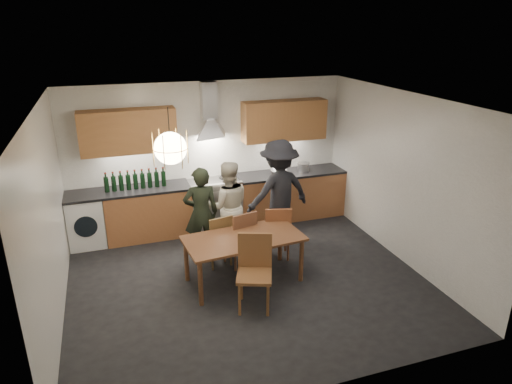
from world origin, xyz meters
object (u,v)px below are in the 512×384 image
object	(u,v)px
wine_bottles	(135,179)
stock_pot	(303,167)
person_mid	(228,206)
chair_back_left	(219,237)
dining_table	(244,242)
person_right	(279,192)
mixing_bowl	(279,171)
chair_front	(255,266)
person_left	(201,213)

from	to	relation	value
wine_bottles	stock_pot	bearing A→B (deg)	-0.28
person_mid	chair_back_left	bearing A→B (deg)	68.95
chair_back_left	dining_table	bearing A→B (deg)	102.31
person_right	mixing_bowl	world-z (taller)	person_right
person_mid	wine_bottles	xyz separation A→B (m)	(-1.36, 0.89, 0.32)
person_right	mixing_bowl	distance (m)	0.93
chair_back_left	mixing_bowl	size ratio (longest dim) A/B	2.75
person_right	stock_pot	world-z (taller)	person_right
chair_front	person_mid	bearing A→B (deg)	107.54
dining_table	person_mid	bearing A→B (deg)	81.34
person_left	person_right	xyz separation A→B (m)	(1.36, 0.18, 0.13)
mixing_bowl	stock_pot	size ratio (longest dim) A/B	1.44
person_left	mixing_bowl	bearing A→B (deg)	-144.38
person_left	mixing_bowl	distance (m)	2.00
dining_table	chair_front	distance (m)	0.60
person_mid	person_left	bearing A→B (deg)	25.95
dining_table	stock_pot	xyz separation A→B (m)	(1.78, 1.94, 0.36)
chair_front	person_mid	xyz separation A→B (m)	(0.10, 1.66, 0.18)
dining_table	chair_back_left	world-z (taller)	chair_back_left
person_right	wine_bottles	bearing A→B (deg)	-31.46
person_mid	wine_bottles	distance (m)	1.65
person_right	wine_bottles	world-z (taller)	person_right
person_mid	person_right	world-z (taller)	person_right
person_mid	stock_pot	xyz separation A→B (m)	(1.72, 0.87, 0.22)
chair_front	stock_pot	bearing A→B (deg)	75.26
chair_front	dining_table	bearing A→B (deg)	107.62
chair_back_left	person_mid	xyz separation A→B (m)	(0.29, 0.53, 0.27)
wine_bottles	chair_back_left	bearing A→B (deg)	-52.94
stock_pot	wine_bottles	distance (m)	3.07
mixing_bowl	chair_back_left	bearing A→B (deg)	-136.90
person_right	chair_front	bearing A→B (deg)	49.33
chair_front	mixing_bowl	xyz separation A→B (m)	(1.32, 2.55, 0.37)
chair_front	wine_bottles	bearing A→B (deg)	137.20
wine_bottles	dining_table	bearing A→B (deg)	-56.48
dining_table	person_mid	world-z (taller)	person_mid
mixing_bowl	person_right	bearing A→B (deg)	-111.48
dining_table	person_left	xyz separation A→B (m)	(-0.41, 0.91, 0.13)
dining_table	stock_pot	size ratio (longest dim) A/B	8.14
chair_front	person_left	distance (m)	1.56
person_mid	person_right	bearing A→B (deg)	-171.34
chair_back_left	person_left	size ratio (longest dim) A/B	0.56
chair_front	stock_pot	size ratio (longest dim) A/B	4.66
dining_table	person_mid	xyz separation A→B (m)	(0.06, 1.07, 0.13)
dining_table	person_left	bearing A→B (deg)	109.02
dining_table	chair_back_left	bearing A→B (deg)	107.37
person_left	person_right	world-z (taller)	person_right
chair_back_left	mixing_bowl	distance (m)	2.12
dining_table	mixing_bowl	bearing A→B (deg)	51.28
chair_back_left	person_right	size ratio (longest dim) A/B	0.48
person_left	chair_back_left	bearing A→B (deg)	120.63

